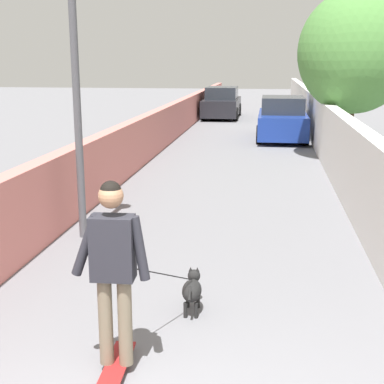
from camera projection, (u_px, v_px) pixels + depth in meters
name	position (u px, v px, depth m)	size (l,w,h in m)	color
ground_plane	(238.00, 151.00, 17.25)	(80.00, 80.00, 0.00)	slate
wall_left	(145.00, 138.00, 15.51)	(48.00, 0.30, 1.29)	#CC726B
fence_right	(329.00, 136.00, 14.78)	(48.00, 0.30, 1.63)	white
tree_right_near	(348.00, 71.00, 20.97)	(1.98, 1.98, 3.56)	brown
tree_right_mid	(355.00, 52.00, 15.13)	(3.17, 3.17, 4.75)	#473523
lamp_post	(74.00, 37.00, 8.15)	(0.36, 0.36, 4.63)	#4C4C51
skateboard	(117.00, 364.00, 5.02)	(0.81, 0.23, 0.08)	maroon
person_skateboarder	(113.00, 260.00, 4.77)	(0.24, 0.71, 1.72)	#726651
dog	(192.00, 289.00, 6.17)	(1.64, 0.64, 1.06)	black
car_near	(282.00, 120.00, 19.80)	(4.14, 1.80, 1.54)	navy
car_far	(222.00, 103.00, 27.32)	(4.28, 1.80, 1.54)	black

